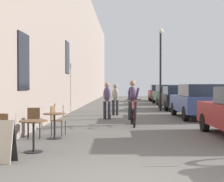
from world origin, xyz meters
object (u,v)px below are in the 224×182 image
cafe_chair_near_toward_street (4,130)px  cafe_chair_mid_toward_wall (56,118)px  parked_car_second (198,101)px  parked_car_third (176,97)px  cyclist_on_bicycle (133,104)px  cafe_table_near (34,129)px  cafe_table_mid (54,120)px  cafe_chair_mid_toward_street (34,121)px  sandwich_board_sign (1,141)px  street_lamp (161,59)px  parked_car_fifth (159,93)px  pedestrian_near (107,98)px  pedestrian_mid (115,98)px  parked_car_fourth (166,94)px

cafe_chair_near_toward_street → cafe_chair_mid_toward_wall: size_ratio=1.00×
parked_car_second → parked_car_third: parked_car_second is taller
cafe_chair_mid_toward_wall → cyclist_on_bicycle: 3.62m
cafe_table_near → cafe_chair_mid_toward_wall: 2.58m
cafe_chair_near_toward_street → parked_car_second: 10.29m
cafe_table_mid → cafe_chair_mid_toward_street: (-0.57, -0.07, -0.00)m
sandwich_board_sign → street_lamp: size_ratio=0.17×
cyclist_on_bicycle → parked_car_fifth: cyclist_on_bicycle is taller
pedestrian_near → street_lamp: size_ratio=0.34×
cafe_table_mid → cafe_chair_near_toward_street: bearing=-109.4°
cafe_table_near → street_lamp: 13.62m
cafe_chair_mid_toward_street → parked_car_third: parked_car_third is taller
cafe_chair_near_toward_street → pedestrian_mid: size_ratio=0.56×
pedestrian_near → street_lamp: bearing=60.2°
cafe_table_mid → street_lamp: street_lamp is taller
cafe_table_near → cafe_table_mid: (0.07, 1.97, 0.00)m
cafe_chair_mid_toward_wall → pedestrian_mid: 7.28m
parked_car_second → parked_car_third: 5.62m
parked_car_third → parked_car_fourth: bearing=88.3°
parked_car_second → cyclist_on_bicycle: bearing=-136.6°
cafe_chair_mid_toward_street → cyclist_on_bicycle: cyclist_on_bicycle is taller
cafe_table_mid → street_lamp: bearing=68.8°
cafe_chair_mid_toward_street → parked_car_fifth: 24.46m
cafe_chair_near_toward_street → cafe_table_mid: cafe_chair_near_toward_street is taller
sandwich_board_sign → cafe_chair_mid_toward_street: bearing=92.4°
cafe_chair_mid_toward_street → pedestrian_near: bearing=72.4°
cafe_chair_mid_toward_street → parked_car_third: bearing=64.0°
cafe_chair_mid_toward_wall → sandwich_board_sign: (-0.37, -3.59, -0.10)m
cafe_chair_near_toward_street → pedestrian_near: size_ratio=0.54×
cafe_chair_mid_toward_street → parked_car_second: size_ratio=0.20×
cafe_table_near → parked_car_second: (5.46, 8.20, 0.29)m
sandwich_board_sign → pedestrian_mid: bearing=79.5°
street_lamp → parked_car_third: size_ratio=1.18×
parked_car_fifth → parked_car_second: bearing=-90.1°
pedestrian_near → cafe_table_mid: bearing=-102.4°
cafe_chair_mid_toward_street → sandwich_board_sign: bearing=-87.6°
cafe_chair_near_toward_street → parked_car_second: size_ratio=0.20×
sandwich_board_sign → parked_car_second: parked_car_second is taller
parked_car_second → parked_car_third: (-0.15, 5.62, -0.05)m
cyclist_on_bicycle → cafe_chair_mid_toward_wall: bearing=-131.3°
parked_car_fourth → cafe_table_near: bearing=-105.4°
pedestrian_mid → parked_car_fourth: (3.88, 10.32, -0.09)m
cafe_chair_mid_toward_street → pedestrian_mid: size_ratio=0.56×
parked_car_fourth → pedestrian_near: bearing=-108.6°
cafe_chair_mid_toward_wall → cafe_chair_mid_toward_street: bearing=-126.0°
cafe_chair_mid_toward_street → parked_car_second: 8.68m
parked_car_second → parked_car_fourth: 11.79m
cyclist_on_bicycle → parked_car_third: size_ratio=0.42×
sandwich_board_sign → cyclist_on_bicycle: cyclist_on_bicycle is taller
cafe_table_near → parked_car_fourth: bearing=74.6°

